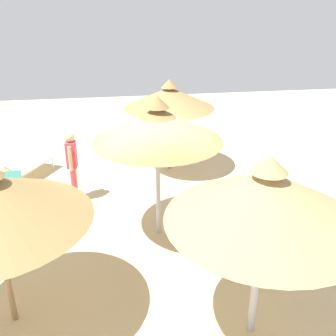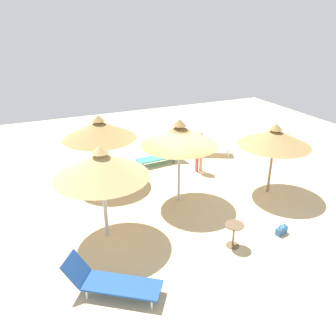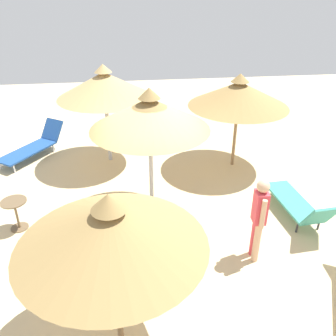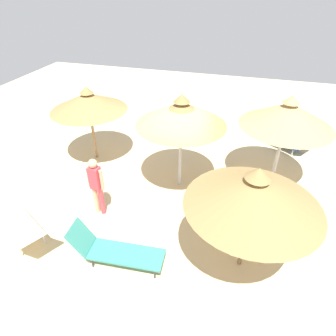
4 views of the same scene
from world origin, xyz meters
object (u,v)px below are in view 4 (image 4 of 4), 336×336
(parasol_umbrella_back, at_px, (255,192))
(parasol_umbrella_far_right, at_px, (288,115))
(parasol_umbrella_near_right, at_px, (181,113))
(parasol_umbrella_near_left, at_px, (88,102))
(lounge_chair_front, at_px, (23,229))
(side_table_round, at_px, (191,129))
(person_standing_far_left, at_px, (96,183))
(lounge_chair_center, at_px, (287,140))
(lounge_chair_edge, at_px, (114,250))
(handbag, at_px, (152,130))

(parasol_umbrella_back, distance_m, parasol_umbrella_far_right, 3.57)
(parasol_umbrella_near_right, xyz_separation_m, parasol_umbrella_far_right, (-2.76, -1.00, -0.13))
(parasol_umbrella_near_left, bearing_deg, lounge_chair_front, 92.78)
(parasol_umbrella_far_right, xyz_separation_m, lounge_chair_front, (5.79, 4.26, -1.79))
(parasol_umbrella_near_right, xyz_separation_m, side_table_round, (0.28, -2.89, -1.89))
(parasol_umbrella_near_right, distance_m, side_table_round, 3.47)
(side_table_round, bearing_deg, person_standing_far_left, 72.38)
(lounge_chair_center, relative_size, side_table_round, 3.13)
(parasol_umbrella_back, relative_size, lounge_chair_edge, 1.26)
(lounge_chair_front, relative_size, person_standing_far_left, 1.23)
(lounge_chair_edge, bearing_deg, lounge_chair_front, 1.78)
(handbag, distance_m, side_table_round, 1.65)
(parasol_umbrella_back, xyz_separation_m, side_table_round, (2.29, -5.38, -1.61))
(handbag, bearing_deg, lounge_chair_center, -177.34)
(parasol_umbrella_far_right, distance_m, person_standing_far_left, 5.48)
(lounge_chair_center, bearing_deg, side_table_round, 5.58)
(parasol_umbrella_near_left, bearing_deg, side_table_round, -143.77)
(parasol_umbrella_back, height_order, side_table_round, parasol_umbrella_back)
(parasol_umbrella_far_right, height_order, lounge_chair_center, parasol_umbrella_far_right)
(lounge_chair_center, distance_m, person_standing_far_left, 7.16)
(parasol_umbrella_near_right, xyz_separation_m, lounge_chair_front, (3.02, 3.26, -1.92))
(lounge_chair_center, bearing_deg, parasol_umbrella_far_right, 77.35)
(lounge_chair_front, bearing_deg, lounge_chair_edge, -178.22)
(parasol_umbrella_back, height_order, lounge_chair_front, parasol_umbrella_back)
(lounge_chair_front, relative_size, handbag, 5.00)
(lounge_chair_edge, distance_m, handbag, 6.30)
(parasol_umbrella_near_right, distance_m, handbag, 4.18)
(parasol_umbrella_back, distance_m, lounge_chair_center, 6.11)
(parasol_umbrella_back, height_order, lounge_chair_center, parasol_umbrella_back)
(side_table_round, bearing_deg, parasol_umbrella_near_left, 36.23)
(handbag, xyz_separation_m, side_table_round, (-1.61, 0.11, 0.33))
(side_table_round, bearing_deg, parasol_umbrella_near_right, 95.57)
(parasol_umbrella_near_right, relative_size, lounge_chair_center, 1.34)
(parasol_umbrella_far_right, bearing_deg, person_standing_far_left, 31.73)
(parasol_umbrella_back, xyz_separation_m, lounge_chair_front, (5.03, 0.77, -1.64))
(parasol_umbrella_near_right, xyz_separation_m, parasol_umbrella_back, (-2.01, 2.49, -0.28))
(parasol_umbrella_near_left, bearing_deg, parasol_umbrella_far_right, -177.52)
(lounge_chair_edge, height_order, person_standing_far_left, person_standing_far_left)
(parasol_umbrella_far_right, height_order, lounge_chair_edge, parasol_umbrella_far_right)
(parasol_umbrella_back, bearing_deg, lounge_chair_center, -102.39)
(lounge_chair_edge, xyz_separation_m, handbag, (1.17, -6.19, -0.24))
(parasol_umbrella_back, relative_size, parasol_umbrella_near_left, 1.04)
(parasol_umbrella_near_left, height_order, parasol_umbrella_far_right, parasol_umbrella_far_right)
(parasol_umbrella_near_right, height_order, parasol_umbrella_back, parasol_umbrella_near_right)
(handbag, bearing_deg, parasol_umbrella_back, 125.40)
(parasol_umbrella_far_right, distance_m, side_table_round, 3.99)
(lounge_chair_front, bearing_deg, lounge_chair_center, -134.07)
(lounge_chair_front, distance_m, side_table_round, 6.73)
(lounge_chair_edge, relative_size, handbag, 5.00)
(parasol_umbrella_near_left, xyz_separation_m, parasol_umbrella_far_right, (-5.98, -0.26, 0.16))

